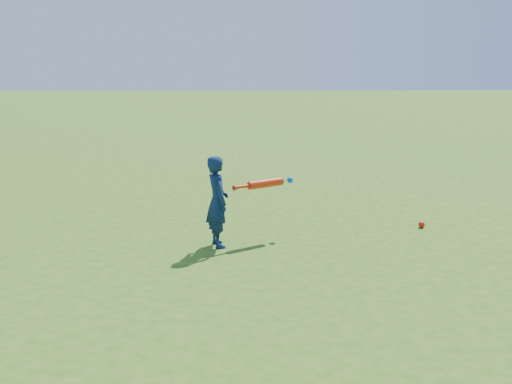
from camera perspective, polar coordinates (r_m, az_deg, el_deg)
The scene contains 4 objects.
ground at distance 5.94m, azimuth -3.55°, elevation -6.24°, with size 80.00×80.00×0.00m, color #335F16.
child at distance 6.09m, azimuth -3.89°, elevation -0.97°, with size 0.36×0.24×0.98m, color #0E1E41.
ground_ball_red at distance 7.15m, azimuth 16.22°, elevation -3.15°, with size 0.08×0.08×0.08m, color red.
bat_swing at distance 6.35m, azimuth 1.16°, elevation 0.89°, with size 0.70×0.47×0.09m.
Camera 1 is at (0.18, -5.63, 1.91)m, focal length 40.00 mm.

